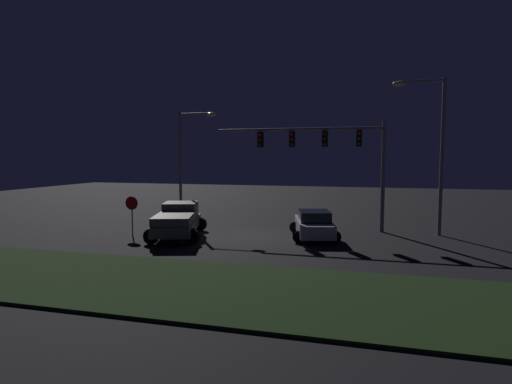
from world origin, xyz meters
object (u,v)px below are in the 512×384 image
pickup_truck (178,219)px  street_lamp_left (188,151)px  street_lamp_right (432,138)px  traffic_signal_gantry (325,147)px  car_sedan (314,224)px  stop_sign (132,208)px

pickup_truck → street_lamp_left: (-2.18, 6.24, 3.85)m
pickup_truck → street_lamp_right: street_lamp_right is taller
traffic_signal_gantry → car_sedan: bearing=-95.7°
pickup_truck → stop_sign: 2.67m
pickup_truck → traffic_signal_gantry: size_ratio=0.56×
street_lamp_right → pickup_truck: bearing=-163.0°
street_lamp_right → traffic_signal_gantry: bearing=177.6°
pickup_truck → car_sedan: pickup_truck is taller
street_lamp_left → stop_sign: street_lamp_left is taller
car_sedan → stop_sign: (-9.91, -2.09, 0.82)m
traffic_signal_gantry → stop_sign: traffic_signal_gantry is taller
car_sedan → stop_sign: stop_sign is taller
street_lamp_left → street_lamp_right: bearing=-7.6°
traffic_signal_gantry → street_lamp_left: (-9.81, 1.84, -0.18)m
car_sedan → street_lamp_right: street_lamp_right is taller
car_sedan → street_lamp_left: bearing=50.4°
traffic_signal_gantry → street_lamp_left: 9.99m
pickup_truck → traffic_signal_gantry: 9.68m
car_sedan → traffic_signal_gantry: 5.14m
pickup_truck → street_lamp_right: size_ratio=0.65×
car_sedan → stop_sign: 10.16m
street_lamp_left → stop_sign: (-0.38, -6.75, -3.28)m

